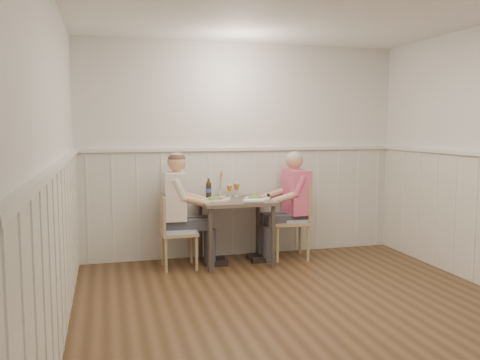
{
  "coord_description": "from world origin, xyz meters",
  "views": [
    {
      "loc": [
        -1.65,
        -3.81,
        1.59
      ],
      "look_at": [
        -0.2,
        1.64,
        1.0
      ],
      "focal_mm": 38.0,
      "sensor_mm": 36.0,
      "label": 1
    }
  ],
  "objects_px": {
    "dining_table": "(236,209)",
    "grass_vase": "(220,184)",
    "beer_bottle": "(209,189)",
    "man_in_pink": "(293,213)",
    "chair_left": "(174,229)",
    "diner_cream": "(179,218)",
    "chair_right": "(294,217)"
  },
  "relations": [
    {
      "from": "chair_left",
      "to": "grass_vase",
      "type": "distance_m",
      "value": 0.83
    },
    {
      "from": "man_in_pink",
      "to": "diner_cream",
      "type": "distance_m",
      "value": 1.39
    },
    {
      "from": "chair_right",
      "to": "beer_bottle",
      "type": "relative_size",
      "value": 3.96
    },
    {
      "from": "chair_left",
      "to": "beer_bottle",
      "type": "bearing_deg",
      "value": 30.31
    },
    {
      "from": "chair_left",
      "to": "beer_bottle",
      "type": "distance_m",
      "value": 0.65
    },
    {
      "from": "dining_table",
      "to": "grass_vase",
      "type": "bearing_deg",
      "value": 110.88
    },
    {
      "from": "dining_table",
      "to": "beer_bottle",
      "type": "height_order",
      "value": "beer_bottle"
    },
    {
      "from": "dining_table",
      "to": "chair_left",
      "type": "xyz_separation_m",
      "value": [
        -0.72,
        -0.04,
        -0.19
      ]
    },
    {
      "from": "diner_cream",
      "to": "grass_vase",
      "type": "distance_m",
      "value": 0.7
    },
    {
      "from": "beer_bottle",
      "to": "grass_vase",
      "type": "distance_m",
      "value": 0.19
    },
    {
      "from": "man_in_pink",
      "to": "grass_vase",
      "type": "xyz_separation_m",
      "value": [
        -0.84,
        0.27,
        0.35
      ]
    },
    {
      "from": "man_in_pink",
      "to": "beer_bottle",
      "type": "relative_size",
      "value": 5.7
    },
    {
      "from": "dining_table",
      "to": "man_in_pink",
      "type": "xyz_separation_m",
      "value": [
        0.72,
        0.04,
        -0.09
      ]
    },
    {
      "from": "chair_right",
      "to": "grass_vase",
      "type": "height_order",
      "value": "grass_vase"
    },
    {
      "from": "chair_right",
      "to": "man_in_pink",
      "type": "xyz_separation_m",
      "value": [
        -0.02,
        -0.01,
        0.06
      ]
    },
    {
      "from": "beer_bottle",
      "to": "grass_vase",
      "type": "bearing_deg",
      "value": 29.57
    },
    {
      "from": "man_in_pink",
      "to": "grass_vase",
      "type": "bearing_deg",
      "value": 162.28
    },
    {
      "from": "chair_left",
      "to": "beer_bottle",
      "type": "relative_size",
      "value": 3.6
    },
    {
      "from": "chair_right",
      "to": "man_in_pink",
      "type": "relative_size",
      "value": 0.7
    },
    {
      "from": "dining_table",
      "to": "beer_bottle",
      "type": "bearing_deg",
      "value": 140.91
    },
    {
      "from": "beer_bottle",
      "to": "diner_cream",
      "type": "bearing_deg",
      "value": -154.1
    },
    {
      "from": "diner_cream",
      "to": "grass_vase",
      "type": "relative_size",
      "value": 3.9
    },
    {
      "from": "chair_left",
      "to": "man_in_pink",
      "type": "relative_size",
      "value": 0.63
    },
    {
      "from": "beer_bottle",
      "to": "chair_left",
      "type": "bearing_deg",
      "value": -149.69
    },
    {
      "from": "dining_table",
      "to": "beer_bottle",
      "type": "distance_m",
      "value": 0.41
    },
    {
      "from": "dining_table",
      "to": "man_in_pink",
      "type": "distance_m",
      "value": 0.73
    },
    {
      "from": "grass_vase",
      "to": "chair_left",
      "type": "bearing_deg",
      "value": -149.88
    },
    {
      "from": "chair_left",
      "to": "diner_cream",
      "type": "bearing_deg",
      "value": 51.12
    },
    {
      "from": "dining_table",
      "to": "diner_cream",
      "type": "xyz_separation_m",
      "value": [
        -0.66,
        0.03,
        -0.08
      ]
    },
    {
      "from": "man_in_pink",
      "to": "diner_cream",
      "type": "xyz_separation_m",
      "value": [
        -1.39,
        -0.01,
        0.0
      ]
    },
    {
      "from": "grass_vase",
      "to": "diner_cream",
      "type": "bearing_deg",
      "value": -153.03
    },
    {
      "from": "man_in_pink",
      "to": "beer_bottle",
      "type": "bearing_deg",
      "value": 169.69
    }
  ]
}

